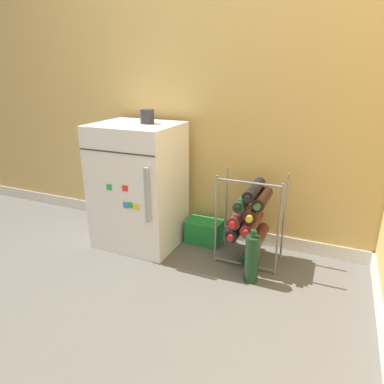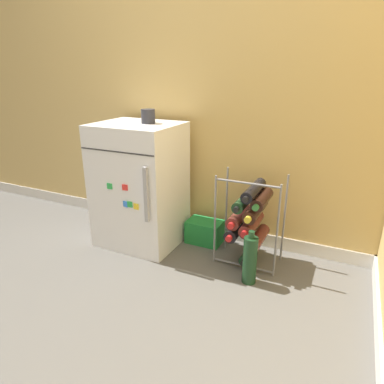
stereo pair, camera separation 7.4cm
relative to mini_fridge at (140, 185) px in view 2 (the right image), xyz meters
The scene contains 7 objects.
ground_plane 0.68m from the mini_fridge, 32.29° to the right, with size 14.00×14.00×0.00m, color #56544F.
wall_back 1.00m from the mini_fridge, 34.53° to the left, with size 7.03×0.07×2.50m.
mini_fridge is the anchor object (origin of this frame).
wine_rack 0.77m from the mini_fridge, ahead, with size 0.38×0.33×0.56m.
soda_box 0.55m from the mini_fridge, 21.28° to the left, with size 0.24×0.16×0.16m.
fridge_top_cup 0.46m from the mini_fridge, 27.28° to the left, with size 0.09×0.09×0.09m.
loose_bottle_floor 0.88m from the mini_fridge, 11.78° to the right, with size 0.08×0.08×0.32m.
Camera 2 is at (0.79, -1.52, 1.13)m, focal length 32.00 mm.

